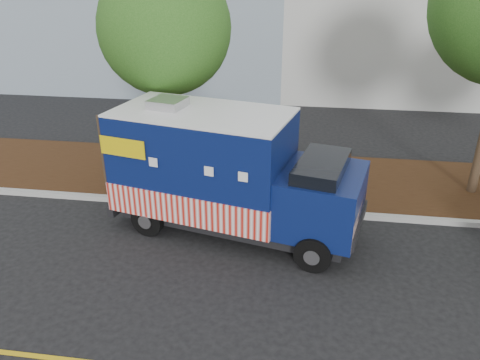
# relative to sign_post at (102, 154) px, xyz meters

# --- Properties ---
(ground) EXTENTS (120.00, 120.00, 0.00)m
(ground) POSITION_rel_sign_post_xyz_m (2.66, -2.04, -1.20)
(ground) COLOR black
(ground) RESTS_ON ground
(curb) EXTENTS (120.00, 0.18, 0.15)m
(curb) POSITION_rel_sign_post_xyz_m (2.66, -0.64, -1.12)
(curb) COLOR #9E9E99
(curb) RESTS_ON ground
(mulch_strip) EXTENTS (120.00, 4.00, 0.15)m
(mulch_strip) POSITION_rel_sign_post_xyz_m (2.66, 1.46, -1.12)
(mulch_strip) COLOR #311B0D
(mulch_strip) RESTS_ON ground
(tree_b) EXTENTS (3.85, 3.85, 6.54)m
(tree_b) POSITION_rel_sign_post_xyz_m (1.72, 1.47, 3.40)
(tree_b) COLOR #38281C
(tree_b) RESTS_ON ground
(sign_post) EXTENTS (0.06, 0.06, 2.40)m
(sign_post) POSITION_rel_sign_post_xyz_m (0.00, 0.00, 0.00)
(sign_post) COLOR #473828
(sign_post) RESTS_ON ground
(food_truck) EXTENTS (6.63, 3.63, 3.32)m
(food_truck) POSITION_rel_sign_post_xyz_m (3.93, -1.59, 0.30)
(food_truck) COLOR black
(food_truck) RESTS_ON ground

